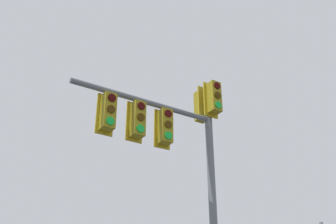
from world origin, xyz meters
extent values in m
cylinder|color=slate|center=(2.65, -0.88, 6.41)|extent=(3.93, 0.21, 0.14)
cube|color=olive|center=(0.68, -0.62, 6.96)|extent=(0.31, 0.31, 0.90)
cube|color=#B29319|center=(0.69, -0.79, 6.96)|extent=(0.44, 0.05, 1.04)
cylinder|color=#360503|center=(0.68, -0.45, 7.26)|extent=(0.20, 0.03, 0.20)
cylinder|color=#3C2703|center=(0.68, -0.45, 6.96)|extent=(0.20, 0.03, 0.20)
cylinder|color=green|center=(0.68, -0.45, 6.66)|extent=(0.20, 0.03, 0.20)
cube|color=olive|center=(0.69, -1.22, 6.96)|extent=(0.31, 0.31, 0.90)
cube|color=#B29319|center=(0.69, -1.05, 6.96)|extent=(0.44, 0.05, 1.04)
cylinder|color=#360503|center=(0.70, -1.38, 7.26)|extent=(0.20, 0.03, 0.20)
cylinder|color=#3C2703|center=(0.70, -1.38, 6.96)|extent=(0.20, 0.03, 0.20)
cylinder|color=green|center=(0.70, -1.38, 6.66)|extent=(0.20, 0.03, 0.20)
cube|color=olive|center=(2.07, -0.89, 5.86)|extent=(0.31, 0.31, 0.90)
cube|color=#B29319|center=(2.07, -1.06, 5.86)|extent=(0.44, 0.05, 1.04)
cylinder|color=#360503|center=(2.07, -0.73, 6.16)|extent=(0.20, 0.03, 0.20)
cylinder|color=#3C2703|center=(2.07, -0.73, 5.86)|extent=(0.20, 0.03, 0.20)
cylinder|color=green|center=(2.07, -0.73, 5.56)|extent=(0.20, 0.03, 0.20)
cube|color=olive|center=(2.85, -0.88, 5.86)|extent=(0.31, 0.31, 0.90)
cube|color=#B29319|center=(2.86, -1.05, 5.86)|extent=(0.44, 0.06, 1.04)
cylinder|color=#360503|center=(2.84, -0.71, 6.16)|extent=(0.20, 0.04, 0.20)
cylinder|color=#3C2703|center=(2.84, -0.71, 5.86)|extent=(0.20, 0.04, 0.20)
cylinder|color=green|center=(2.84, -0.71, 5.56)|extent=(0.20, 0.04, 0.20)
cube|color=olive|center=(3.63, -0.87, 5.86)|extent=(0.31, 0.31, 0.90)
cube|color=#B29319|center=(3.64, -1.03, 5.86)|extent=(0.44, 0.06, 1.04)
cylinder|color=#360503|center=(3.63, -0.70, 6.16)|extent=(0.20, 0.04, 0.20)
cylinder|color=#3C2703|center=(3.63, -0.70, 5.86)|extent=(0.20, 0.04, 0.20)
cylinder|color=green|center=(3.63, -0.70, 5.56)|extent=(0.20, 0.04, 0.20)
camera|label=1|loc=(6.81, 7.20, 1.49)|focal=44.11mm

